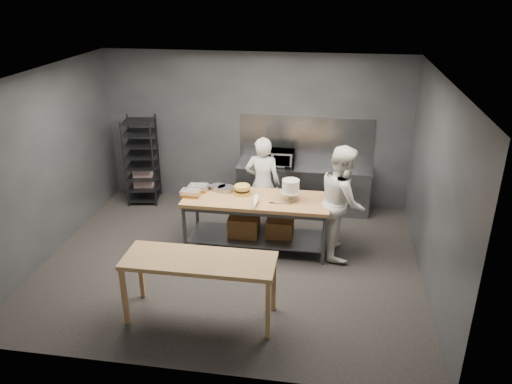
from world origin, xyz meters
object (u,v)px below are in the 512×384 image
work_table (258,217)px  chef_behind (263,184)px  layer_cake (242,190)px  speed_rack (142,161)px  near_counter (199,265)px  chef_right (342,202)px  frosted_cake_stand (291,187)px  microwave (280,158)px

work_table → chef_behind: chef_behind is taller
layer_cake → speed_rack: bearing=147.9°
work_table → near_counter: work_table is taller
chef_right → near_counter: bearing=130.9°
chef_right → layer_cake: bearing=80.5°
speed_rack → frosted_cake_stand: size_ratio=4.94×
speed_rack → chef_behind: bearing=-18.2°
near_counter → chef_right: 2.74m
speed_rack → microwave: speed_rack is taller
microwave → chef_behind: bearing=-102.3°
microwave → layer_cake: microwave is taller
work_table → chef_behind: size_ratio=1.38×
layer_cake → work_table: bearing=-20.3°
work_table → frosted_cake_stand: bearing=-1.6°
speed_rack → layer_cake: speed_rack is taller
microwave → frosted_cake_stand: size_ratio=1.53×
speed_rack → microwave: (2.78, 0.08, 0.19)m
work_table → frosted_cake_stand: size_ratio=6.78×
speed_rack → chef_right: size_ratio=0.93×
work_table → microwave: size_ratio=4.43×
layer_cake → chef_right: bearing=-2.7°
microwave → layer_cake: bearing=-106.6°
chef_right → microwave: (-1.19, 1.62, 0.11)m
microwave → speed_rack: bearing=-178.4°
work_table → microwave: 1.72m
near_counter → chef_behind: 2.75m
frosted_cake_stand → work_table: bearing=178.4°
frosted_cake_stand → layer_cake: size_ratio=1.36×
near_counter → chef_behind: chef_behind is taller
speed_rack → near_counter: bearing=-59.1°
microwave → chef_right: bearing=-53.5°
microwave → frosted_cake_stand: bearing=-77.8°
near_counter → speed_rack: 4.15m
work_table → layer_cake: bearing=159.7°
layer_cake → near_counter: bearing=-95.1°
chef_right → speed_rack: bearing=62.1°
frosted_cake_stand → layer_cake: 0.84m
chef_right → frosted_cake_stand: (-0.84, -0.04, 0.21)m
chef_behind → chef_right: bearing=155.8°
chef_behind → layer_cake: bearing=69.4°
speed_rack → chef_right: bearing=-21.1°
near_counter → chef_right: bearing=47.7°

